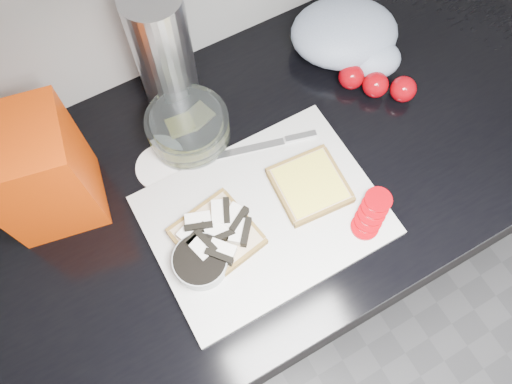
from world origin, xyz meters
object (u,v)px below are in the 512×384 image
Objects in this scene: steel_canister at (163,51)px; bread_bag at (39,174)px; cutting_board at (264,215)px; glass_bowl at (188,128)px.

bread_bag is at bearing -156.72° from steel_canister.
steel_canister reaches higher than bread_bag.
bread_bag reaches higher than cutting_board.
cutting_board is 1.59× the size of steel_canister.
steel_canister is (0.02, 0.11, 0.09)m from glass_bowl.
glass_bowl is 0.14m from steel_canister.
cutting_board is at bearing -22.99° from bread_bag.
glass_bowl is at bearing 101.27° from cutting_board.
glass_bowl is at bearing -98.62° from steel_canister.
glass_bowl reaches higher than cutting_board.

